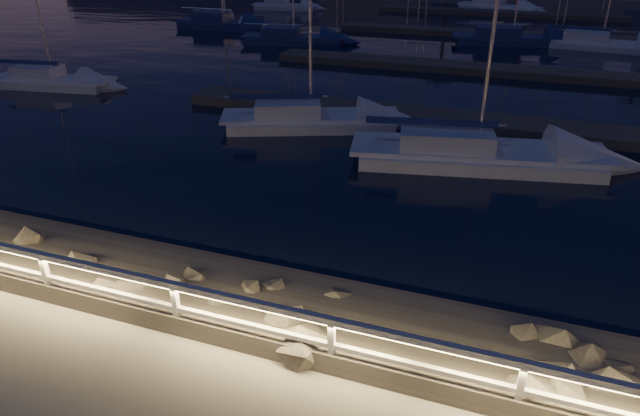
# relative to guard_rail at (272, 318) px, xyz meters

# --- Properties ---
(ground) EXTENTS (400.00, 400.00, 0.00)m
(ground) POSITION_rel_guard_rail_xyz_m (0.07, 0.00, -0.77)
(ground) COLOR gray
(ground) RESTS_ON ground
(harbor_water) EXTENTS (400.00, 440.00, 0.60)m
(harbor_water) POSITION_rel_guard_rail_xyz_m (0.07, 31.22, -1.74)
(harbor_water) COLOR black
(harbor_water) RESTS_ON ground
(guard_rail) EXTENTS (44.11, 0.12, 1.06)m
(guard_rail) POSITION_rel_guard_rail_xyz_m (0.00, 0.00, 0.00)
(guard_rail) COLOR silver
(guard_rail) RESTS_ON ground
(riprap) EXTENTS (38.25, 2.52, 1.31)m
(riprap) POSITION_rel_guard_rail_xyz_m (2.34, 1.17, -0.92)
(riprap) COLOR #656156
(riprap) RESTS_ON ground
(floating_docks) EXTENTS (22.00, 36.00, 0.40)m
(floating_docks) POSITION_rel_guard_rail_xyz_m (0.07, 32.50, -1.17)
(floating_docks) COLOR #524A44
(floating_docks) RESTS_ON ground
(sailboat_a) EXTENTS (6.41, 2.79, 10.63)m
(sailboat_a) POSITION_rel_guard_rail_xyz_m (-19.26, 15.23, -0.97)
(sailboat_a) COLOR silver
(sailboat_a) RESTS_ON ground
(sailboat_b) EXTENTS (7.37, 4.57, 12.21)m
(sailboat_b) POSITION_rel_guard_rail_xyz_m (-4.73, 13.67, -0.96)
(sailboat_b) COLOR silver
(sailboat_b) RESTS_ON ground
(sailboat_c) EXTENTS (8.90, 4.23, 14.57)m
(sailboat_c) POSITION_rel_guard_rail_xyz_m (2.01, 11.95, -0.93)
(sailboat_c) COLOR silver
(sailboat_c) RESTS_ON ground
(sailboat_e) EXTENTS (7.78, 2.44, 13.25)m
(sailboat_e) POSITION_rel_guard_rail_xyz_m (-20.15, 34.54, -0.91)
(sailboat_e) COLOR navy
(sailboat_e) RESTS_ON ground
(sailboat_g) EXTENTS (7.88, 3.13, 13.02)m
(sailboat_g) POSITION_rel_guard_rail_xyz_m (7.50, 35.69, -0.96)
(sailboat_g) COLOR silver
(sailboat_g) RESTS_ON ground
(sailboat_i) EXTENTS (6.59, 2.49, 11.03)m
(sailboat_i) POSITION_rel_guard_rail_xyz_m (-20.11, 34.88, -0.96)
(sailboat_i) COLOR silver
(sailboat_i) RESTS_ON ground
(sailboat_j) EXTENTS (7.46, 3.68, 12.25)m
(sailboat_j) POSITION_rel_guard_rail_xyz_m (-12.43, 30.50, -0.96)
(sailboat_j) COLOR navy
(sailboat_j) RESTS_ON ground
(sailboat_k) EXTENTS (8.35, 3.88, 13.68)m
(sailboat_k) POSITION_rel_guard_rail_xyz_m (1.85, 35.58, -0.95)
(sailboat_k) COLOR navy
(sailboat_k) RESTS_ON ground
(sailboat_m) EXTENTS (6.54, 2.95, 10.83)m
(sailboat_m) POSITION_rel_guard_rail_xyz_m (-20.10, 46.95, -0.97)
(sailboat_m) COLOR silver
(sailboat_m) RESTS_ON ground
(sailboat_n) EXTENTS (8.09, 4.69, 13.33)m
(sailboat_n) POSITION_rel_guard_rail_xyz_m (-0.38, 53.10, -0.93)
(sailboat_n) COLOR silver
(sailboat_n) RESTS_ON ground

